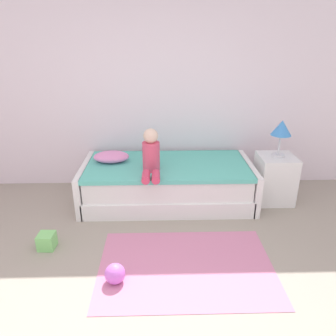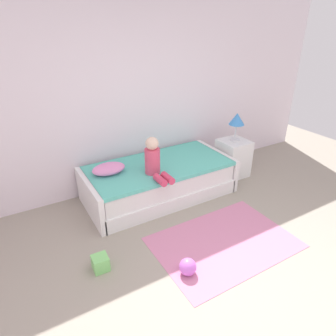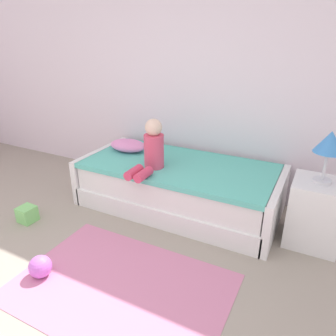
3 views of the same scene
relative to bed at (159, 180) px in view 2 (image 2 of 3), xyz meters
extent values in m
plane|color=#9E9384|center=(-0.25, -2.00, -0.25)|extent=(9.20, 9.20, 0.00)
cube|color=white|center=(-0.25, 0.60, 1.20)|extent=(7.20, 0.10, 2.90)
cube|color=white|center=(0.00, 0.00, -0.15)|extent=(2.00, 1.00, 0.20)
cube|color=white|center=(0.00, 0.00, 0.08)|extent=(1.94, 0.94, 0.25)
cube|color=#59C6B2|center=(0.00, 0.00, 0.23)|extent=(1.98, 0.98, 0.05)
cube|color=white|center=(-1.02, 0.00, 0.00)|extent=(0.07, 1.00, 0.50)
cube|color=white|center=(1.02, 0.00, 0.00)|extent=(0.07, 1.00, 0.50)
cube|color=white|center=(1.35, -0.04, 0.05)|extent=(0.44, 0.44, 0.60)
cylinder|color=silver|center=(1.35, -0.04, 0.37)|extent=(0.15, 0.15, 0.03)
cylinder|color=silver|center=(1.35, -0.04, 0.50)|extent=(0.02, 0.02, 0.24)
cone|color=#3F8CD8|center=(1.35, -0.04, 0.71)|extent=(0.24, 0.24, 0.18)
cylinder|color=#E04C6B|center=(-0.19, -0.18, 0.42)|extent=(0.20, 0.20, 0.34)
sphere|color=beige|center=(-0.19, -0.18, 0.67)|extent=(0.17, 0.17, 0.17)
cylinder|color=#D83F60|center=(-0.25, -0.48, 0.30)|extent=(0.09, 0.22, 0.09)
cylinder|color=#D83F60|center=(-0.14, -0.48, 0.30)|extent=(0.09, 0.22, 0.09)
ellipsoid|color=#EA8CC6|center=(-0.70, 0.10, 0.32)|extent=(0.44, 0.30, 0.13)
sphere|color=#CC66D8|center=(-0.49, -1.48, -0.16)|extent=(0.18, 0.18, 0.18)
cube|color=pink|center=(0.14, -1.30, -0.24)|extent=(1.60, 1.10, 0.01)
cube|color=#7FD872|center=(-1.23, -0.98, -0.17)|extent=(0.17, 0.17, 0.16)
camera|label=1|loc=(-0.10, -3.68, 1.74)|focal=34.41mm
camera|label=2|loc=(-1.79, -3.31, 2.07)|focal=31.82mm
camera|label=3|loc=(1.28, -2.76, 1.51)|focal=33.60mm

